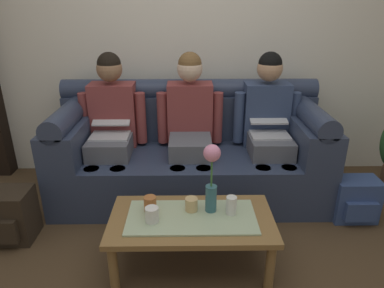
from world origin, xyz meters
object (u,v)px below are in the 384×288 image
at_px(flower_vase, 212,173).
at_px(cup_near_right, 231,205).
at_px(person_left, 112,122).
at_px(person_right, 268,122).
at_px(couch, 190,153).
at_px(coffee_table, 192,223).
at_px(backpack_left, 8,216).
at_px(person_middle, 190,122).
at_px(cup_near_left, 152,215).
at_px(cup_far_left, 150,204).
at_px(cup_far_center, 191,204).
at_px(backpack_right, 355,200).

xyz_separation_m(flower_vase, cup_near_right, (0.12, -0.03, -0.20)).
bearing_deg(person_left, person_right, -0.00).
distance_m(couch, coffee_table, 0.96).
height_order(cup_near_right, backpack_left, cup_near_right).
distance_m(person_left, cup_near_right, 1.31).
height_order(person_middle, coffee_table, person_middle).
height_order(couch, person_middle, person_middle).
height_order(person_middle, cup_near_left, person_middle).
distance_m(person_left, flower_vase, 1.18).
bearing_deg(cup_far_left, couch, 73.88).
relative_size(coffee_table, cup_far_center, 11.90).
relative_size(person_right, cup_near_left, 12.94).
distance_m(coffee_table, backpack_left, 1.33).
relative_size(flower_vase, cup_far_left, 4.52).
relative_size(cup_near_left, backpack_left, 0.25).
xyz_separation_m(person_left, flower_vase, (0.78, -0.89, -0.02)).
relative_size(person_middle, person_right, 1.00).
bearing_deg(person_left, flower_vase, -48.91).
distance_m(cup_far_center, backpack_right, 1.37).
relative_size(person_middle, cup_far_center, 14.32).
distance_m(flower_vase, cup_near_left, 0.43).
bearing_deg(backpack_right, cup_near_left, -159.94).
bearing_deg(couch, coffee_table, -90.00).
bearing_deg(flower_vase, backpack_right, 20.87).
bearing_deg(backpack_left, flower_vase, -9.16).
bearing_deg(cup_far_center, flower_vase, -2.70).
xyz_separation_m(cup_near_left, backpack_right, (1.51, 0.55, -0.25)).
distance_m(couch, backpack_right, 1.37).
xyz_separation_m(coffee_table, backpack_right, (1.27, 0.50, -0.15)).
bearing_deg(person_right, cup_far_left, -135.76).
distance_m(person_middle, person_right, 0.66).
height_order(person_left, cup_far_center, person_left).
bearing_deg(cup_near_right, cup_far_left, 175.95).
bearing_deg(backpack_right, cup_far_left, -164.06).
relative_size(cup_near_left, cup_far_center, 1.11).
bearing_deg(coffee_table, flower_vase, 26.79).
relative_size(backpack_right, backpack_left, 0.90).
xyz_separation_m(person_left, cup_far_left, (0.40, -0.89, -0.24)).
distance_m(person_left, person_middle, 0.66).
xyz_separation_m(coffee_table, cup_far_center, (0.00, 0.07, 0.10)).
height_order(person_right, backpack_left, person_right).
bearing_deg(cup_far_left, flower_vase, -0.24).
bearing_deg(cup_far_left, person_right, 44.24).
relative_size(cup_near_right, cup_far_center, 1.37).
bearing_deg(person_middle, backpack_right, -19.57).
height_order(person_right, cup_far_left, person_right).
relative_size(couch, person_left, 1.83).
xyz_separation_m(person_left, backpack_right, (1.93, -0.45, -0.49)).
xyz_separation_m(person_right, flower_vase, (-0.53, -0.89, -0.02)).
relative_size(couch, cup_near_left, 23.73).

